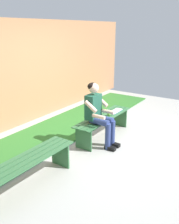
# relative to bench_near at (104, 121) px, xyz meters

# --- Properties ---
(ground_plane) EXTENTS (10.00, 7.00, 0.04)m
(ground_plane) POSITION_rel_bench_near_xyz_m (1.11, 1.00, -0.37)
(ground_plane) COLOR #9E9E99
(grass_strip) EXTENTS (9.00, 1.36, 0.03)m
(grass_strip) POSITION_rel_bench_near_xyz_m (1.11, -1.04, -0.34)
(grass_strip) COLOR #2D6B28
(grass_strip) RESTS_ON ground
(brick_wall) EXTENTS (9.50, 0.24, 2.48)m
(brick_wall) POSITION_rel_bench_near_xyz_m (0.50, -2.15, 0.89)
(brick_wall) COLOR #B27A51
(brick_wall) RESTS_ON ground
(bench_near) EXTENTS (1.75, 0.43, 0.47)m
(bench_near) POSITION_rel_bench_near_xyz_m (0.00, 0.00, 0.00)
(bench_near) COLOR #2D6038
(bench_near) RESTS_ON ground
(bench_far) EXTENTS (1.75, 0.43, 0.47)m
(bench_far) POSITION_rel_bench_near_xyz_m (2.22, 0.00, -0.00)
(bench_far) COLOR #2D6038
(bench_far) RESTS_ON ground
(person_seated) EXTENTS (0.50, 0.69, 1.27)m
(person_seated) POSITION_rel_bench_near_xyz_m (0.39, 0.10, 0.35)
(person_seated) COLOR #1E513D
(person_seated) RESTS_ON ground
(apple) EXTENTS (0.07, 0.07, 0.07)m
(apple) POSITION_rel_bench_near_xyz_m (-0.11, 0.06, 0.15)
(apple) COLOR #72B738
(apple) RESTS_ON bench_near
(book_open) EXTENTS (0.41, 0.16, 0.02)m
(book_open) POSITION_rel_bench_near_xyz_m (-0.43, 0.06, 0.12)
(book_open) COLOR white
(book_open) RESTS_ON bench_near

